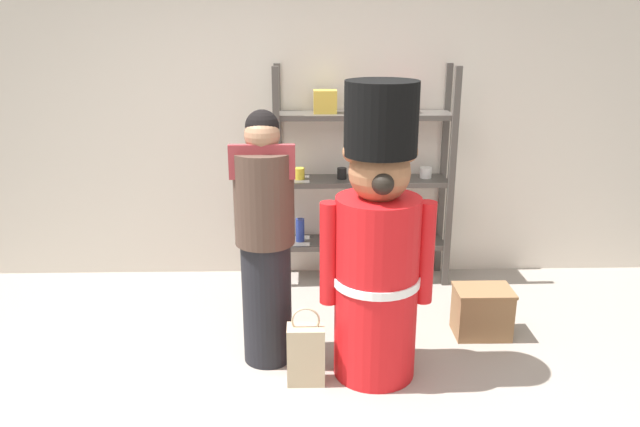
{
  "coord_description": "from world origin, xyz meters",
  "views": [
    {
      "loc": [
        0.04,
        -2.74,
        2.09
      ],
      "look_at": [
        0.12,
        0.64,
        1.0
      ],
      "focal_mm": 34.36,
      "sensor_mm": 36.0,
      "label": 1
    }
  ],
  "objects_px": {
    "teddy_bear_guard": "(377,248)",
    "merchandise_shelf": "(362,176)",
    "person_shopper": "(265,239)",
    "display_crate": "(482,312)",
    "shopping_bag": "(306,354)"
  },
  "relations": [
    {
      "from": "merchandise_shelf",
      "to": "teddy_bear_guard",
      "type": "relative_size",
      "value": 0.99
    },
    {
      "from": "person_shopper",
      "to": "shopping_bag",
      "type": "xyz_separation_m",
      "value": [
        0.24,
        -0.28,
        -0.62
      ]
    },
    {
      "from": "person_shopper",
      "to": "display_crate",
      "type": "height_order",
      "value": "person_shopper"
    },
    {
      "from": "merchandise_shelf",
      "to": "display_crate",
      "type": "distance_m",
      "value": 1.42
    },
    {
      "from": "merchandise_shelf",
      "to": "shopping_bag",
      "type": "relative_size",
      "value": 3.56
    },
    {
      "from": "merchandise_shelf",
      "to": "display_crate",
      "type": "relative_size",
      "value": 4.56
    },
    {
      "from": "merchandise_shelf",
      "to": "person_shopper",
      "type": "xyz_separation_m",
      "value": [
        -0.7,
        -1.25,
        -0.07
      ]
    },
    {
      "from": "merchandise_shelf",
      "to": "shopping_bag",
      "type": "height_order",
      "value": "merchandise_shelf"
    },
    {
      "from": "person_shopper",
      "to": "shopping_bag",
      "type": "height_order",
      "value": "person_shopper"
    },
    {
      "from": "teddy_bear_guard",
      "to": "merchandise_shelf",
      "type": "bearing_deg",
      "value": 88.37
    },
    {
      "from": "merchandise_shelf",
      "to": "shopping_bag",
      "type": "xyz_separation_m",
      "value": [
        -0.46,
        -1.53,
        -0.69
      ]
    },
    {
      "from": "teddy_bear_guard",
      "to": "person_shopper",
      "type": "relative_size",
      "value": 1.11
    },
    {
      "from": "shopping_bag",
      "to": "merchandise_shelf",
      "type": "bearing_deg",
      "value": 73.35
    },
    {
      "from": "teddy_bear_guard",
      "to": "display_crate",
      "type": "distance_m",
      "value": 1.11
    },
    {
      "from": "display_crate",
      "to": "person_shopper",
      "type": "bearing_deg",
      "value": -169.34
    }
  ]
}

